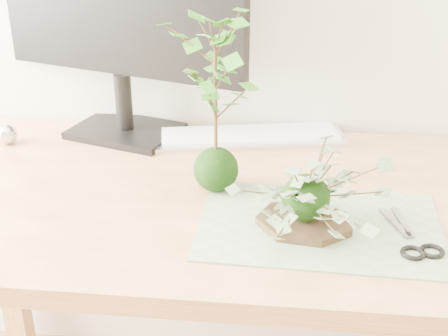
{
  "coord_description": "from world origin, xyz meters",
  "views": [
    {
      "loc": [
        0.11,
        0.13,
        1.33
      ],
      "look_at": [
        0.0,
        1.14,
        0.84
      ],
      "focal_mm": 50.0,
      "sensor_mm": 36.0,
      "label": 1
    }
  ],
  "objects_px": {
    "keyboard": "(250,136)",
    "monitor": "(118,3)",
    "ivy_kokedama": "(307,177)",
    "maple_kokedama": "(215,63)",
    "desk": "(269,233)"
  },
  "relations": [
    {
      "from": "maple_kokedama",
      "to": "monitor",
      "type": "xyz_separation_m",
      "value": [
        -0.26,
        0.28,
        0.05
      ]
    },
    {
      "from": "keyboard",
      "to": "monitor",
      "type": "height_order",
      "value": "monitor"
    },
    {
      "from": "desk",
      "to": "maple_kokedama",
      "type": "distance_m",
      "value": 0.37
    },
    {
      "from": "desk",
      "to": "monitor",
      "type": "bearing_deg",
      "value": 141.77
    },
    {
      "from": "ivy_kokedama",
      "to": "keyboard",
      "type": "xyz_separation_m",
      "value": [
        -0.13,
        0.4,
        -0.1
      ]
    },
    {
      "from": "monitor",
      "to": "maple_kokedama",
      "type": "bearing_deg",
      "value": -29.38
    },
    {
      "from": "keyboard",
      "to": "desk",
      "type": "bearing_deg",
      "value": -88.96
    },
    {
      "from": "ivy_kokedama",
      "to": "maple_kokedama",
      "type": "height_order",
      "value": "maple_kokedama"
    },
    {
      "from": "ivy_kokedama",
      "to": "maple_kokedama",
      "type": "distance_m",
      "value": 0.27
    },
    {
      "from": "desk",
      "to": "ivy_kokedama",
      "type": "bearing_deg",
      "value": -60.9
    },
    {
      "from": "desk",
      "to": "maple_kokedama",
      "type": "height_order",
      "value": "maple_kokedama"
    },
    {
      "from": "keyboard",
      "to": "monitor",
      "type": "xyz_separation_m",
      "value": [
        -0.31,
        0.01,
        0.31
      ]
    },
    {
      "from": "maple_kokedama",
      "to": "keyboard",
      "type": "bearing_deg",
      "value": 79.28
    },
    {
      "from": "ivy_kokedama",
      "to": "maple_kokedama",
      "type": "xyz_separation_m",
      "value": [
        -0.18,
        0.13,
        0.16
      ]
    },
    {
      "from": "monitor",
      "to": "keyboard",
      "type": "bearing_deg",
      "value": 15.82
    }
  ]
}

